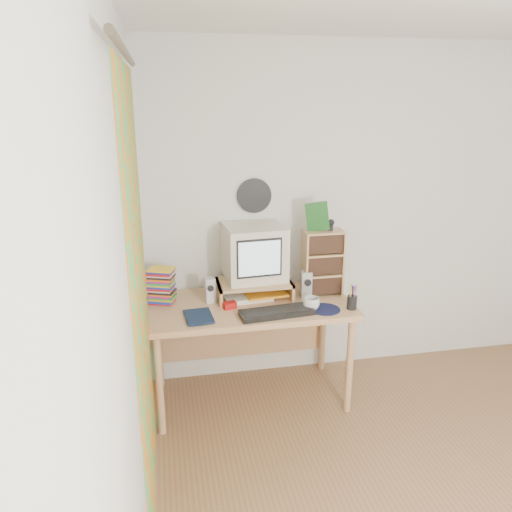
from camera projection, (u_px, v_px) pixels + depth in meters
name	position (u px, v px, depth m)	size (l,w,h in m)	color
back_wall	(373.00, 214.00, 3.82)	(3.50, 3.50, 0.00)	silver
left_wall	(126.00, 337.00, 1.87)	(3.50, 3.50, 0.00)	silver
curtain	(142.00, 310.00, 2.35)	(2.20, 2.20, 0.00)	#C76E1C
wall_disc	(254.00, 196.00, 3.58)	(0.25, 0.25, 0.02)	black
desk	(248.00, 317.00, 3.54)	(1.40, 0.70, 0.75)	tan
monitor_riser	(254.00, 285.00, 3.51)	(0.52, 0.30, 0.12)	tan
crt_monitor	(255.00, 253.00, 3.50)	(0.40, 0.40, 0.38)	beige
speaker_left	(210.00, 290.00, 3.43)	(0.07, 0.07, 0.18)	#B8B8BD
speaker_right	(306.00, 285.00, 3.51)	(0.07, 0.07, 0.19)	#B8B8BD
keyboard	(277.00, 312.00, 3.25)	(0.49, 0.16, 0.03)	black
dvd_stack	(161.00, 286.00, 3.41)	(0.17, 0.12, 0.24)	brown
cd_rack	(322.00, 263.00, 3.54)	(0.28, 0.15, 0.47)	tan
mug	(311.00, 304.00, 3.32)	(0.11, 0.11, 0.09)	silver
diary	(185.00, 317.00, 3.18)	(0.21, 0.16, 0.04)	#0F1D3A
mousepad	(325.00, 309.00, 3.34)	(0.21, 0.21, 0.00)	black
pen_cup	(352.00, 300.00, 3.33)	(0.07, 0.07, 0.13)	black
papers	(253.00, 294.00, 3.54)	(0.33, 0.24, 0.04)	white
red_box	(230.00, 305.00, 3.35)	(0.09, 0.05, 0.04)	#AF1412
game_box	(317.00, 217.00, 3.44)	(0.15, 0.03, 0.20)	#164F1A
webcam	(331.00, 225.00, 3.46)	(0.05, 0.05, 0.08)	black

